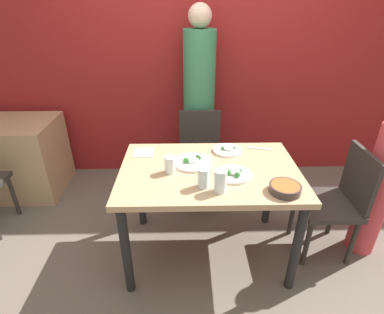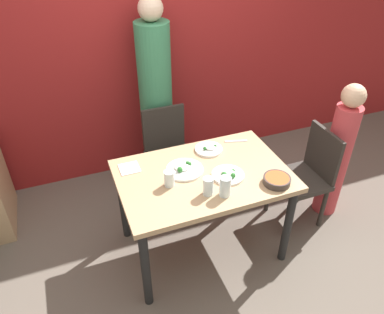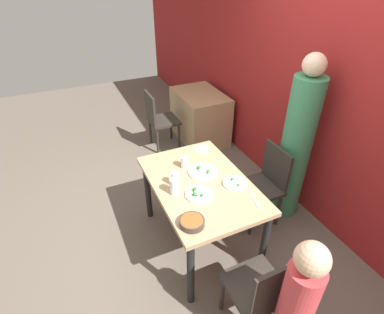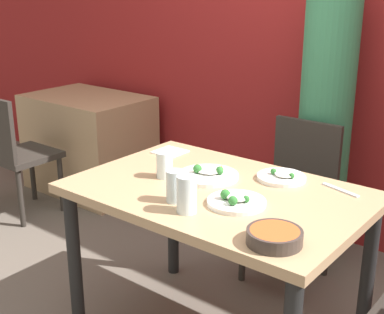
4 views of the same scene
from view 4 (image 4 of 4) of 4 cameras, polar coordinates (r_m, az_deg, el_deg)
The scene contains 15 objects.
wall_back at distance 3.23m, azimuth 17.24°, elevation 13.89°, with size 10.00×0.06×2.70m.
dining_table at distance 2.25m, azimuth 2.77°, elevation -5.70°, with size 1.20×0.80×0.74m.
chair_adult_spot at distance 2.91m, azimuth 10.81°, elevation -4.03°, with size 0.40×0.40×0.85m.
person_adult at distance 3.08m, azimuth 14.02°, elevation 3.79°, with size 0.30×0.30×1.72m.
bowl_curry at distance 1.78m, azimuth 8.79°, elevation -8.37°, with size 0.19×0.19×0.05m.
plate_rice_adult at distance 2.06m, azimuth 4.74°, elevation -4.66°, with size 0.23×0.23×0.06m.
plate_rice_child at distance 2.33m, azimuth 9.57°, elevation -2.09°, with size 0.21×0.21×0.04m.
plate_noodles at distance 2.33m, azimuth 1.76°, elevation -1.85°, with size 0.26×0.26×0.06m.
glass_water_tall at distance 2.32m, azimuth -2.95°, elevation -0.85°, with size 0.07×0.07×0.11m.
glass_water_short at distance 1.97m, azimuth -0.57°, elevation -3.99°, with size 0.07×0.07×0.14m.
glass_water_center at distance 2.06m, azimuth -1.83°, elevation -3.13°, with size 0.07×0.07×0.13m.
napkin_folded at distance 2.66m, azimuth -2.36°, elevation 0.56°, with size 0.14×0.14×0.01m.
fork_steel at distance 2.27m, azimuth 15.55°, elevation -3.39°, with size 0.18×0.07×0.01m.
background_table at distance 4.16m, azimuth -10.92°, elevation 1.45°, with size 0.90×0.62×0.74m.
chair_background at distance 3.77m, azimuth -18.39°, elevation 0.58°, with size 0.40×0.40×0.85m.
Camera 4 is at (1.19, -1.67, 1.57)m, focal length 50.00 mm.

